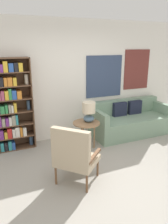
% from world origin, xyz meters
% --- Properties ---
extents(ground_plane, '(14.00, 14.00, 0.00)m').
position_xyz_m(ground_plane, '(0.00, 0.00, 0.00)').
color(ground_plane, '#9E998E').
extents(wall_back, '(6.40, 0.08, 2.70)m').
position_xyz_m(wall_back, '(0.05, 2.03, 1.35)').
color(wall_back, white).
rests_on(wall_back, ground_plane).
extents(bookshelf, '(0.76, 0.30, 1.91)m').
position_xyz_m(bookshelf, '(-1.19, 1.84, 0.96)').
color(bookshelf, brown).
rests_on(bookshelf, ground_plane).
extents(armchair, '(0.83, 0.83, 0.98)m').
position_xyz_m(armchair, '(-0.47, 0.14, 0.53)').
color(armchair, brown).
rests_on(armchair, ground_plane).
extents(couch, '(1.95, 0.86, 0.82)m').
position_xyz_m(couch, '(1.57, 1.58, 0.32)').
color(couch, gray).
rests_on(couch, ground_plane).
extents(side_table, '(0.57, 0.57, 0.58)m').
position_xyz_m(side_table, '(0.24, 1.26, 0.52)').
color(side_table, '#99704C').
rests_on(side_table, ground_plane).
extents(table_lamp, '(0.27, 0.27, 0.43)m').
position_xyz_m(table_lamp, '(0.30, 1.27, 0.82)').
color(table_lamp, slate).
rests_on(table_lamp, side_table).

